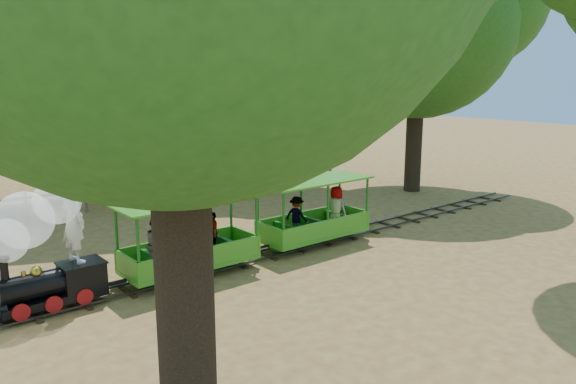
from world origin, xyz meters
TOP-DOWN VIEW (x-y plane):
  - ground at (0.00, 0.00)m, footprint 90.00×90.00m
  - track at (0.00, 0.00)m, footprint 22.00×1.00m
  - locomotive at (-6.73, 0.08)m, footprint 2.47×1.16m
  - carriage_front at (-3.44, -0.00)m, footprint 3.49×1.42m
  - carriage_rear at (0.75, -0.05)m, footprint 3.49×1.42m
  - oak_ne at (5.47, 7.58)m, footprint 7.24×6.37m
  - oak_e at (8.96, 3.10)m, footprint 9.66×8.50m
  - fence at (0.00, 8.00)m, footprint 18.10×0.10m
  - shrub_mid_w at (0.60, 9.30)m, footprint 3.28×2.52m
  - shrub_mid_e at (0.32, 9.30)m, footprint 1.81×1.39m
  - shrub_east at (4.66, 9.30)m, footprint 2.33×1.79m

SIDE VIEW (x-z plane):
  - ground at x=0.00m, z-range 0.00..0.00m
  - track at x=0.00m, z-range 0.02..0.12m
  - fence at x=0.00m, z-range 0.08..1.08m
  - shrub_mid_e at x=0.32m, z-range 0.00..1.25m
  - carriage_front at x=-3.44m, z-range -0.12..1.69m
  - carriage_rear at x=0.75m, z-range -0.11..1.70m
  - shrub_east at x=4.66m, z-range 0.00..1.61m
  - shrub_mid_w at x=0.60m, z-range 0.00..2.27m
  - locomotive at x=-6.73m, z-range 0.20..3.03m
  - oak_ne at x=5.47m, z-range 2.08..11.47m
  - oak_e at x=8.96m, z-range 1.92..12.68m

